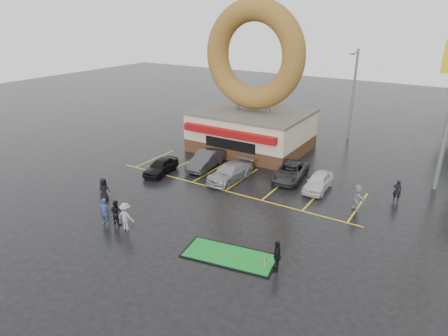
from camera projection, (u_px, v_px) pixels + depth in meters
The scene contains 18 objects.
ground at pixel (198, 209), 26.68m from camera, with size 120.00×120.00×0.00m, color black.
donut_shop at pixel (252, 103), 36.75m from camera, with size 10.20×8.70×13.50m.
streetlight_left at pixel (227, 82), 45.57m from camera, with size 0.40×2.21×9.00m.
streetlight_mid at pixel (353, 93), 39.44m from camera, with size 0.40×2.21×9.00m.
car_black at pixel (161, 166), 32.27m from camera, with size 1.49×3.69×1.26m, color black.
car_dgrey at pixel (206, 160), 33.45m from camera, with size 1.54×4.41×1.45m, color #323235.
car_silver at pixel (230, 172), 31.03m from camera, with size 1.84×4.51×1.31m, color #97979B.
car_grey at pixel (290, 172), 31.20m from camera, with size 2.08×4.52×1.26m, color #2D2C2F.
car_white at pixel (318, 182), 29.34m from camera, with size 1.49×3.71×1.26m, color silver.
person_blue at pixel (105, 212), 24.45m from camera, with size 0.63×0.41×1.73m, color navy.
person_blackjkt at pixel (116, 212), 24.54m from camera, with size 0.77×0.60×1.58m, color black.
person_hoodie at pixel (126, 216), 23.86m from camera, with size 1.14×0.65×1.76m, color gray.
person_bystander at pixel (104, 190), 27.55m from camera, with size 0.81×0.53×1.66m, color black.
person_cameraman at pixel (277, 256), 20.07m from camera, with size 0.99×0.41×1.69m, color black.
person_walker_near at pixel (357, 197), 26.27m from camera, with size 1.68×0.54×1.82m, color gray.
person_walker_far at pixel (397, 190), 27.58m from camera, with size 0.56×0.37×1.54m, color black.
dumpster at pixel (212, 135), 40.39m from camera, with size 1.80×1.20×1.30m, color #19431A.
putting_green at pixel (230, 256), 21.48m from camera, with size 5.35×2.99×0.63m.
Camera 1 is at (14.11, -19.27, 12.32)m, focal length 32.00 mm.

